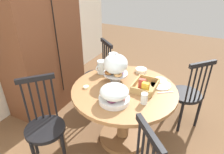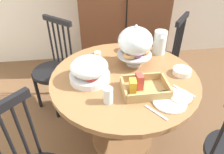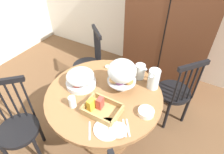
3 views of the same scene
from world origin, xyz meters
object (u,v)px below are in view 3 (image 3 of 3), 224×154
object	(u,v)px
pastry_stand_with_dome	(122,72)
milk_pitcher	(154,80)
wooden_armoire	(171,23)
china_plate_small	(118,130)
cereal_basket	(101,108)
cereal_bowl	(146,112)
windsor_chair_near_window	(89,66)
orange_juice_pitcher	(140,72)
butter_dish	(108,67)
dining_table	(105,109)
windsor_chair_by_cabinet	(19,128)
windsor_chair_far_side	(175,93)
china_plate_large	(107,129)
fruit_platter_covered	(80,78)
drinking_glass	(72,102)

from	to	relation	value
pastry_stand_with_dome	milk_pitcher	world-z (taller)	pastry_stand_with_dome
wooden_armoire	china_plate_small	size ratio (longest dim) A/B	13.07
cereal_basket	cereal_bowl	world-z (taller)	cereal_basket
wooden_armoire	windsor_chair_near_window	bearing A→B (deg)	-138.25
windsor_chair_near_window	pastry_stand_with_dome	size ratio (longest dim) A/B	2.83
china_plate_small	cereal_bowl	bearing A→B (deg)	65.56
milk_pitcher	cereal_basket	xyz separation A→B (m)	(-0.28, -0.52, -0.06)
orange_juice_pitcher	butter_dish	world-z (taller)	orange_juice_pitcher
dining_table	windsor_chair_by_cabinet	world-z (taller)	windsor_chair_by_cabinet
windsor_chair_far_side	cereal_basket	world-z (taller)	windsor_chair_far_side
cereal_basket	windsor_chair_far_side	bearing A→B (deg)	61.17
windsor_chair_near_window	windsor_chair_by_cabinet	size ratio (longest dim) A/B	1.00
china_plate_large	fruit_platter_covered	bearing A→B (deg)	147.18
fruit_platter_covered	china_plate_small	bearing A→B (deg)	-26.56
dining_table	windsor_chair_far_side	world-z (taller)	windsor_chair_far_side
windsor_chair_by_cabinet	cereal_bowl	xyz separation A→B (m)	(1.08, 0.56, 0.31)
fruit_platter_covered	cereal_bowl	distance (m)	0.71
china_plate_large	china_plate_small	xyz separation A→B (m)	(0.08, 0.03, 0.01)
orange_juice_pitcher	cereal_basket	world-z (taller)	orange_juice_pitcher
orange_juice_pitcher	cereal_bowl	xyz separation A→B (m)	(0.25, -0.42, -0.05)
fruit_platter_covered	orange_juice_pitcher	bearing A→B (deg)	41.10
drinking_glass	milk_pitcher	bearing A→B (deg)	48.35
dining_table	cereal_bowl	size ratio (longest dim) A/B	8.07
dining_table	pastry_stand_with_dome	bearing A→B (deg)	57.18
dining_table	windsor_chair_far_side	xyz separation A→B (m)	(0.56, 0.66, -0.06)
windsor_chair_by_cabinet	dining_table	bearing A→B (deg)	42.80
orange_juice_pitcher	butter_dish	xyz separation A→B (m)	(-0.38, -0.02, -0.06)
dining_table	windsor_chair_by_cabinet	bearing A→B (deg)	-137.20
pastry_stand_with_dome	orange_juice_pitcher	xyz separation A→B (m)	(0.09, 0.23, -0.12)
cereal_bowl	drinking_glass	distance (m)	0.65
windsor_chair_near_window	milk_pitcher	world-z (taller)	windsor_chair_near_window
wooden_armoire	orange_juice_pitcher	distance (m)	0.97
dining_table	china_plate_small	xyz separation A→B (m)	(0.32, -0.30, 0.25)
fruit_platter_covered	china_plate_small	size ratio (longest dim) A/B	2.00
windsor_chair_far_side	china_plate_large	xyz separation A→B (m)	(-0.33, -0.99, 0.29)
cereal_bowl	butter_dish	xyz separation A→B (m)	(-0.62, 0.40, -0.01)
dining_table	pastry_stand_with_dome	distance (m)	0.46
cereal_bowl	drinking_glass	size ratio (longest dim) A/B	1.27
windsor_chair_far_side	pastry_stand_with_dome	size ratio (longest dim) A/B	2.83
wooden_armoire	cereal_basket	world-z (taller)	wooden_armoire
windsor_chair_by_cabinet	pastry_stand_with_dome	world-z (taller)	pastry_stand_with_dome
cereal_basket	milk_pitcher	bearing A→B (deg)	61.50
windsor_chair_far_side	cereal_basket	xyz separation A→B (m)	(-0.47, -0.86, 0.32)
pastry_stand_with_dome	china_plate_large	distance (m)	0.54
china_plate_small	butter_dish	xyz separation A→B (m)	(-0.50, 0.67, -0.01)
drinking_glass	windsor_chair_far_side	bearing A→B (deg)	52.39
orange_juice_pitcher	china_plate_small	bearing A→B (deg)	-79.89
pastry_stand_with_dome	fruit_platter_covered	bearing A→B (deg)	-155.42
windsor_chair_by_cabinet	drinking_glass	size ratio (longest dim) A/B	8.86
dining_table	milk_pitcher	distance (m)	0.59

